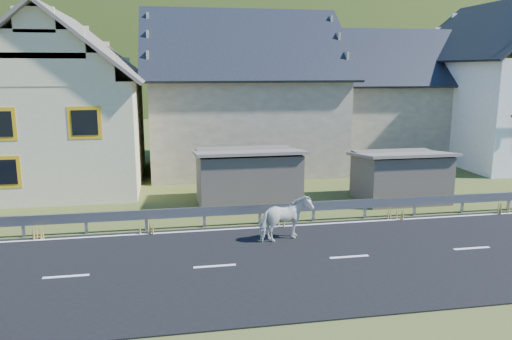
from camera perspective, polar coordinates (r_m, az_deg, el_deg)
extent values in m
plane|color=#3E4B1A|center=(15.27, 10.60, -9.88)|extent=(160.00, 160.00, 0.00)
cube|color=black|center=(15.26, 10.60, -9.81)|extent=(60.00, 7.00, 0.04)
cube|color=silver|center=(15.25, 10.61, -9.72)|extent=(60.00, 6.60, 0.01)
cube|color=#93969B|center=(18.38, 6.61, -4.13)|extent=(28.00, 0.08, 0.34)
cube|color=#93969B|center=(18.35, -25.06, -5.95)|extent=(0.10, 0.06, 0.70)
cube|color=#93969B|center=(17.93, -18.85, -5.86)|extent=(0.10, 0.06, 0.70)
cube|color=#93969B|center=(17.73, -12.42, -5.69)|extent=(0.10, 0.06, 0.70)
cube|color=#93969B|center=(17.76, -5.94, -5.46)|extent=(0.10, 0.06, 0.70)
cube|color=#93969B|center=(18.00, 0.45, -5.15)|extent=(0.10, 0.06, 0.70)
cube|color=#93969B|center=(18.47, 6.58, -4.80)|extent=(0.10, 0.06, 0.70)
cube|color=#93969B|center=(19.13, 12.34, -4.42)|extent=(0.10, 0.06, 0.70)
cube|color=#93969B|center=(19.97, 17.67, -4.03)|extent=(0.10, 0.06, 0.70)
cube|color=#93969B|center=(20.96, 22.52, -3.64)|extent=(0.10, 0.06, 0.70)
cube|color=#93969B|center=(22.10, 26.90, -3.27)|extent=(0.10, 0.06, 0.70)
cube|color=#62594C|center=(20.49, -1.00, -0.92)|extent=(4.30, 3.30, 2.40)
cube|color=#62594C|center=(22.02, 16.15, -0.76)|extent=(3.80, 2.90, 2.20)
cube|color=beige|center=(25.87, -20.91, 4.08)|extent=(7.00, 9.00, 5.00)
cube|color=gold|center=(21.09, -18.98, 5.15)|extent=(1.30, 0.12, 1.30)
cube|color=gold|center=(22.08, -26.89, -0.22)|extent=(1.30, 0.12, 1.30)
cube|color=tan|center=(27.61, -25.14, 12.64)|extent=(0.70, 0.70, 2.40)
cube|color=tan|center=(28.71, -1.78, 5.51)|extent=(10.00, 9.00, 5.00)
cube|color=tan|center=(33.57, 14.91, 5.66)|extent=(9.00, 8.00, 4.60)
cube|color=white|center=(34.01, 26.40, 6.11)|extent=(8.00, 10.00, 6.00)
ellipsoid|color=#233E18|center=(195.19, -7.19, 3.96)|extent=(440.00, 280.00, 260.00)
imported|color=silver|center=(16.18, 3.39, -5.58)|extent=(1.28, 1.87, 1.45)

